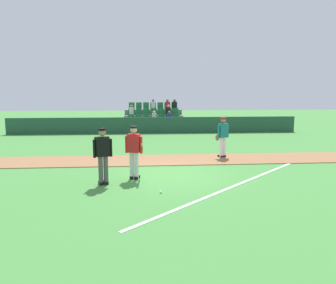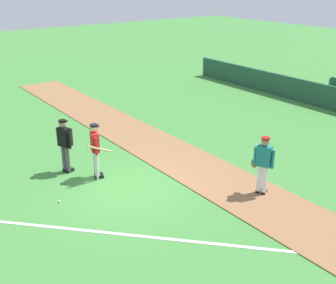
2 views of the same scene
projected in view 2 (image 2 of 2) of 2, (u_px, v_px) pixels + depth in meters
name	position (u px, v px, depth m)	size (l,w,h in m)	color
ground_plane	(129.00, 187.00, 12.59)	(80.00, 80.00, 0.00)	#42843A
infield_dirt_path	(193.00, 166.00, 13.96)	(28.00, 2.20, 0.03)	#936642
foul_line_chalk	(177.00, 240.00, 10.07)	(12.00, 0.10, 0.01)	white
batter_red_jersey	(95.00, 149.00, 12.83)	(0.59, 0.80, 1.76)	silver
umpire_home_plate	(65.00, 143.00, 13.21)	(0.57, 0.40, 1.76)	#4C4C4C
runner_teal_jersey	(263.00, 164.00, 11.85)	(0.65, 0.42, 1.76)	white
baseball	(59.00, 201.00, 11.72)	(0.07, 0.07, 0.07)	white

